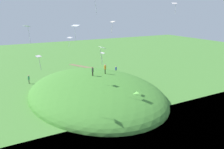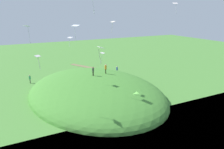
{
  "view_description": "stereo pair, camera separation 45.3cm",
  "coord_description": "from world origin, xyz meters",
  "px_view_note": "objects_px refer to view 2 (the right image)",
  "views": [
    {
      "loc": [
        -27.2,
        17.34,
        14.47
      ],
      "look_at": [
        1.92,
        1.75,
        4.99
      ],
      "focal_mm": 35.86,
      "sensor_mm": 36.0,
      "label": 1
    },
    {
      "loc": [
        -27.41,
        16.94,
        14.47
      ],
      "look_at": [
        1.92,
        1.75,
        4.99
      ],
      "focal_mm": 35.86,
      "sensor_mm": 36.0,
      "label": 2
    }
  ],
  "objects_px": {
    "kite_5": "(175,4)",
    "kite_10": "(113,23)",
    "person_watching_kites": "(106,68)",
    "kite_2": "(27,28)",
    "kite_7": "(102,54)",
    "kite_8": "(101,49)",
    "person_with_child": "(93,70)",
    "person_on_hilltop": "(30,78)",
    "kite_9": "(38,57)",
    "kite_1": "(70,38)",
    "kite_11": "(75,26)",
    "person_near_shore": "(117,69)"
  },
  "relations": [
    {
      "from": "person_watching_kites",
      "to": "kite_8",
      "type": "relative_size",
      "value": 0.97
    },
    {
      "from": "kite_8",
      "to": "kite_10",
      "type": "relative_size",
      "value": 1.04
    },
    {
      "from": "kite_2",
      "to": "kite_10",
      "type": "distance_m",
      "value": 12.66
    },
    {
      "from": "kite_9",
      "to": "kite_10",
      "type": "distance_m",
      "value": 13.98
    },
    {
      "from": "kite_5",
      "to": "kite_7",
      "type": "relative_size",
      "value": 1.2
    },
    {
      "from": "person_with_child",
      "to": "kite_8",
      "type": "height_order",
      "value": "kite_8"
    },
    {
      "from": "kite_5",
      "to": "kite_9",
      "type": "distance_m",
      "value": 24.45
    },
    {
      "from": "person_near_shore",
      "to": "kite_11",
      "type": "bearing_deg",
      "value": -120.87
    },
    {
      "from": "person_watching_kites",
      "to": "kite_9",
      "type": "bearing_deg",
      "value": 134.28
    },
    {
      "from": "person_with_child",
      "to": "kite_5",
      "type": "xyz_separation_m",
      "value": [
        -6.21,
        -12.4,
        11.3
      ]
    },
    {
      "from": "person_near_shore",
      "to": "kite_11",
      "type": "height_order",
      "value": "kite_11"
    },
    {
      "from": "person_near_shore",
      "to": "kite_2",
      "type": "distance_m",
      "value": 28.37
    },
    {
      "from": "person_on_hilltop",
      "to": "kite_9",
      "type": "xyz_separation_m",
      "value": [
        -21.61,
        1.34,
        8.38
      ]
    },
    {
      "from": "kite_8",
      "to": "kite_10",
      "type": "height_order",
      "value": "kite_10"
    },
    {
      "from": "person_on_hilltop",
      "to": "kite_11",
      "type": "relative_size",
      "value": 0.81
    },
    {
      "from": "kite_2",
      "to": "kite_5",
      "type": "bearing_deg",
      "value": -89.94
    },
    {
      "from": "person_with_child",
      "to": "person_near_shore",
      "type": "relative_size",
      "value": 0.9
    },
    {
      "from": "kite_2",
      "to": "kite_5",
      "type": "xyz_separation_m",
      "value": [
        0.03,
        -23.56,
        3.06
      ]
    },
    {
      "from": "person_on_hilltop",
      "to": "person_with_child",
      "type": "bearing_deg",
      "value": -124.89
    },
    {
      "from": "person_with_child",
      "to": "person_on_hilltop",
      "type": "height_order",
      "value": "person_with_child"
    },
    {
      "from": "kite_8",
      "to": "kite_9",
      "type": "xyz_separation_m",
      "value": [
        5.33,
        5.15,
        -1.34
      ]
    },
    {
      "from": "kite_7",
      "to": "kite_8",
      "type": "bearing_deg",
      "value": 154.27
    },
    {
      "from": "person_on_hilltop",
      "to": "kite_5",
      "type": "xyz_separation_m",
      "value": [
        -17.13,
        -21.94,
        14.37
      ]
    },
    {
      "from": "person_with_child",
      "to": "person_on_hilltop",
      "type": "bearing_deg",
      "value": 15.96
    },
    {
      "from": "kite_5",
      "to": "kite_9",
      "type": "xyz_separation_m",
      "value": [
        -4.48,
        23.27,
        -6.0
      ]
    },
    {
      "from": "kite_10",
      "to": "kite_11",
      "type": "relative_size",
      "value": 0.81
    },
    {
      "from": "person_with_child",
      "to": "kite_7",
      "type": "bearing_deg",
      "value": 146.1
    },
    {
      "from": "person_with_child",
      "to": "person_near_shore",
      "type": "distance_m",
      "value": 13.77
    },
    {
      "from": "person_watching_kites",
      "to": "kite_2",
      "type": "xyz_separation_m",
      "value": [
        -6.78,
        13.92,
        8.23
      ]
    },
    {
      "from": "kite_5",
      "to": "kite_10",
      "type": "relative_size",
      "value": 0.97
    },
    {
      "from": "kite_5",
      "to": "person_watching_kites",
      "type": "bearing_deg",
      "value": 54.99
    },
    {
      "from": "person_with_child",
      "to": "kite_7",
      "type": "distance_m",
      "value": 7.39
    },
    {
      "from": "person_on_hilltop",
      "to": "kite_11",
      "type": "distance_m",
      "value": 19.79
    },
    {
      "from": "kite_1",
      "to": "kite_2",
      "type": "height_order",
      "value": "kite_2"
    },
    {
      "from": "kite_2",
      "to": "kite_10",
      "type": "bearing_deg",
      "value": -83.76
    },
    {
      "from": "person_on_hilltop",
      "to": "person_watching_kites",
      "type": "distance_m",
      "value": 16.39
    },
    {
      "from": "kite_1",
      "to": "kite_2",
      "type": "relative_size",
      "value": 0.69
    },
    {
      "from": "person_near_shore",
      "to": "person_on_hilltop",
      "type": "bearing_deg",
      "value": -170.01
    },
    {
      "from": "kite_7",
      "to": "kite_1",
      "type": "bearing_deg",
      "value": 34.26
    },
    {
      "from": "person_with_child",
      "to": "kite_8",
      "type": "distance_m",
      "value": 18.26
    },
    {
      "from": "person_with_child",
      "to": "kite_2",
      "type": "xyz_separation_m",
      "value": [
        -6.24,
        11.16,
        8.24
      ]
    },
    {
      "from": "kite_9",
      "to": "person_with_child",
      "type": "bearing_deg",
      "value": -45.5
    },
    {
      "from": "kite_5",
      "to": "kite_9",
      "type": "relative_size",
      "value": 1.09
    },
    {
      "from": "person_watching_kites",
      "to": "kite_11",
      "type": "relative_size",
      "value": 0.82
    },
    {
      "from": "kite_7",
      "to": "kite_8",
      "type": "distance_m",
      "value": 11.33
    },
    {
      "from": "kite_1",
      "to": "kite_10",
      "type": "distance_m",
      "value": 7.22
    },
    {
      "from": "kite_1",
      "to": "kite_8",
      "type": "relative_size",
      "value": 0.83
    },
    {
      "from": "kite_5",
      "to": "kite_7",
      "type": "height_order",
      "value": "kite_5"
    },
    {
      "from": "kite_7",
      "to": "kite_10",
      "type": "bearing_deg",
      "value": -62.84
    },
    {
      "from": "person_on_hilltop",
      "to": "kite_9",
      "type": "distance_m",
      "value": 23.22
    }
  ]
}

